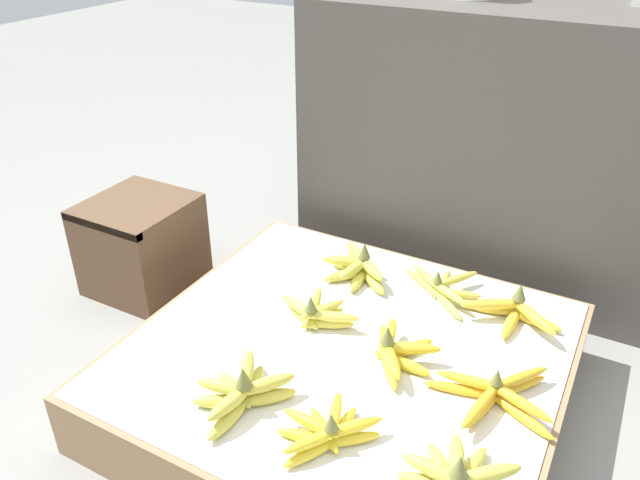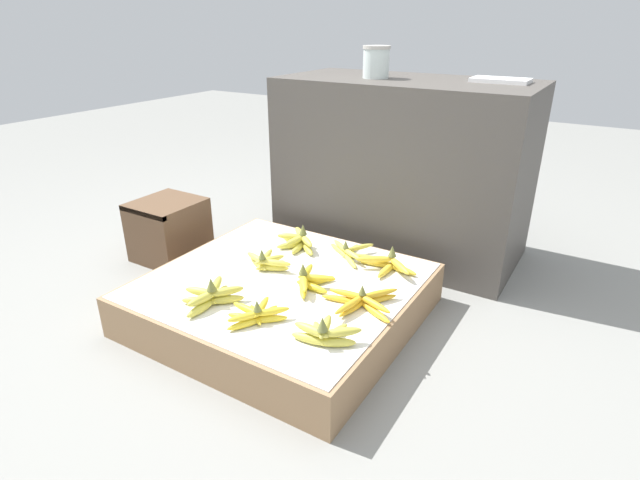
% 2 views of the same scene
% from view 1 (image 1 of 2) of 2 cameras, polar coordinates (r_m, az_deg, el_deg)
% --- Properties ---
extents(ground_plane, '(10.00, 10.00, 0.00)m').
position_cam_1_polar(ground_plane, '(1.62, 2.34, -14.31)').
color(ground_plane, gray).
extents(display_platform, '(0.99, 0.94, 0.17)m').
position_cam_1_polar(display_platform, '(1.57, 2.40, -12.07)').
color(display_platform, '#997551').
rests_on(display_platform, ground_plane).
extents(back_vendor_table, '(1.18, 0.59, 0.85)m').
position_cam_1_polar(back_vendor_table, '(2.08, 16.43, 8.69)').
color(back_vendor_table, '#4C4742').
rests_on(back_vendor_table, ground_plane).
extents(wooden_crate, '(0.29, 0.31, 0.29)m').
position_cam_1_polar(wooden_crate, '(2.03, -15.99, -0.40)').
color(wooden_crate, brown).
rests_on(wooden_crate, ground_plane).
extents(banana_bunch_front_midleft, '(0.20, 0.24, 0.11)m').
position_cam_1_polar(banana_bunch_front_midleft, '(1.36, -7.15, -13.61)').
color(banana_bunch_front_midleft, gold).
rests_on(banana_bunch_front_midleft, display_platform).
extents(banana_bunch_front_midright, '(0.20, 0.21, 0.09)m').
position_cam_1_polar(banana_bunch_front_midright, '(1.28, 0.69, -17.13)').
color(banana_bunch_front_midright, yellow).
rests_on(banana_bunch_front_midright, display_platform).
extents(banana_bunch_front_right, '(0.21, 0.15, 0.11)m').
position_cam_1_polar(banana_bunch_front_right, '(1.23, 12.48, -20.16)').
color(banana_bunch_front_right, gold).
rests_on(banana_bunch_front_right, display_platform).
extents(banana_bunch_middle_midleft, '(0.22, 0.15, 0.09)m').
position_cam_1_polar(banana_bunch_middle_midleft, '(1.57, -0.33, -6.66)').
color(banana_bunch_middle_midleft, '#DBCC4C').
rests_on(banana_bunch_middle_midleft, display_platform).
extents(banana_bunch_middle_midright, '(0.18, 0.21, 0.10)m').
position_cam_1_polar(banana_bunch_middle_midright, '(1.46, 6.92, -10.05)').
color(banana_bunch_middle_midright, yellow).
rests_on(banana_bunch_middle_midright, display_platform).
extents(banana_bunch_middle_right, '(0.29, 0.27, 0.08)m').
position_cam_1_polar(banana_bunch_middle_right, '(1.40, 15.83, -13.44)').
color(banana_bunch_middle_right, gold).
rests_on(banana_bunch_middle_right, display_platform).
extents(banana_bunch_back_midleft, '(0.22, 0.20, 0.11)m').
position_cam_1_polar(banana_bunch_back_midleft, '(1.74, 3.38, -2.52)').
color(banana_bunch_back_midleft, gold).
rests_on(banana_bunch_back_midleft, display_platform).
extents(banana_bunch_back_midright, '(0.23, 0.21, 0.08)m').
position_cam_1_polar(banana_bunch_back_midright, '(1.70, 11.11, -4.22)').
color(banana_bunch_back_midright, '#DBCC4C').
rests_on(banana_bunch_back_midright, display_platform).
extents(banana_bunch_back_right, '(0.27, 0.16, 0.10)m').
position_cam_1_polar(banana_bunch_back_right, '(1.64, 17.11, -6.30)').
color(banana_bunch_back_right, gold).
rests_on(banana_bunch_back_right, display_platform).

